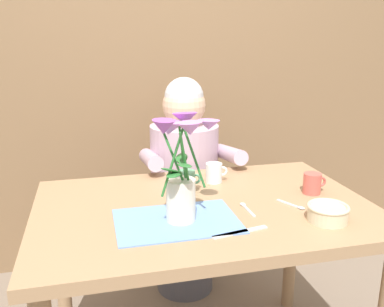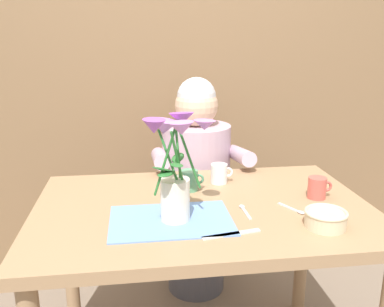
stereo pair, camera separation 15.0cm
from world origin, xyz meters
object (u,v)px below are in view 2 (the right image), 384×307
dinner_knife (231,234)px  tea_cup (317,188)px  ceramic_mug (190,180)px  flower_vase (175,165)px  ceramic_bowl (326,218)px  seated_person (196,190)px  coffee_cup (219,174)px

dinner_knife → tea_cup: (0.39, 0.25, 0.04)m
tea_cup → ceramic_mug: bearing=162.4°
flower_vase → ceramic_bowl: 0.51m
seated_person → ceramic_bowl: size_ratio=8.35×
seated_person → tea_cup: (0.37, -0.61, 0.22)m
dinner_knife → seated_person: bearing=78.2°
coffee_cup → dinner_knife: bearing=-96.9°
flower_vase → tea_cup: 0.58m
flower_vase → ceramic_bowl: size_ratio=2.63×
flower_vase → dinner_knife: bearing=-38.3°
ceramic_bowl → flower_vase: bearing=166.6°
seated_person → coffee_cup: (0.04, -0.39, 0.22)m
flower_vase → ceramic_mug: size_ratio=3.85×
seated_person → tea_cup: seated_person is taller
seated_person → ceramic_bowl: (0.29, -0.84, 0.21)m
ceramic_bowl → ceramic_mug: 0.54m
tea_cup → flower_vase: bearing=-166.7°
ceramic_bowl → coffee_cup: bearing=118.9°
dinner_knife → coffee_cup: size_ratio=2.04×
seated_person → flower_vase: 0.84m
ceramic_bowl → dinner_knife: size_ratio=0.72×
seated_person → dinner_knife: seated_person is taller
flower_vase → ceramic_bowl: bearing=-13.4°
seated_person → ceramic_mug: bearing=-100.9°
dinner_knife → coffee_cup: coffee_cup is taller
dinner_knife → ceramic_mug: 0.41m
flower_vase → tea_cup: size_ratio=3.85×
ceramic_bowl → dinner_knife: (-0.31, -0.01, -0.03)m
ceramic_mug → coffee_cup: (0.13, 0.07, 0.00)m
ceramic_bowl → tea_cup: tea_cup is taller
ceramic_mug → tea_cup: (0.46, -0.15, 0.00)m
tea_cup → coffee_cup: bearing=146.9°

